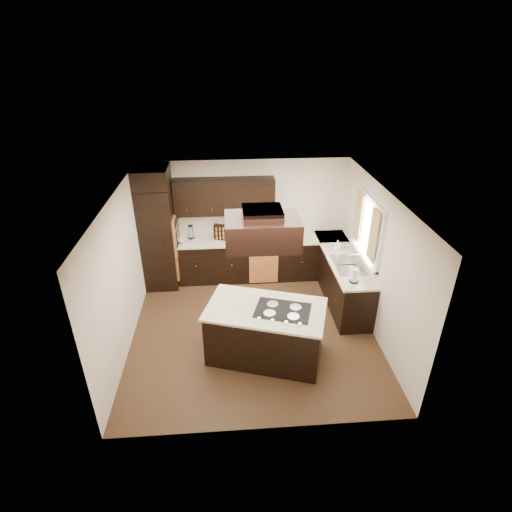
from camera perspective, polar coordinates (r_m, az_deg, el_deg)
name	(u,v)px	position (r m, az deg, el deg)	size (l,w,h in m)	color
floor	(253,329)	(7.26, -0.43, -10.39)	(4.20, 4.20, 0.02)	brown
ceiling	(252,195)	(6.02, -0.52, 8.73)	(4.20, 4.20, 0.02)	silver
wall_back	(246,218)	(8.44, -1.47, 5.40)	(4.20, 0.02, 2.50)	#F4E6CF
wall_front	(265,357)	(4.84, 1.33, -14.24)	(4.20, 0.02, 2.50)	#F4E6CF
wall_left	(122,273)	(6.76, -18.63, -2.32)	(0.02, 4.20, 2.50)	#F4E6CF
wall_right	(378,263)	(6.99, 17.05, -0.99)	(0.02, 4.20, 2.50)	#F4E6CF
oven_column	(159,237)	(8.25, -13.71, 2.58)	(0.65, 0.75, 2.12)	black
wall_oven_face	(176,234)	(8.18, -11.34, 3.07)	(0.05, 0.62, 0.78)	#D77E3E
base_cabinets_back	(249,259)	(8.51, -1.06, -0.43)	(2.93, 0.60, 0.88)	black
base_cabinets_right	(341,278)	(8.03, 12.04, -3.02)	(0.60, 2.40, 0.88)	black
countertop_back	(249,240)	(8.29, -1.08, 2.31)	(2.93, 0.63, 0.04)	beige
countertop_right	(343,257)	(7.80, 12.27, -0.13)	(0.63, 2.40, 0.04)	beige
upper_cabinets	(224,196)	(8.06, -4.54, 8.48)	(2.00, 0.34, 0.72)	black
dishwasher_front	(264,267)	(8.30, 1.09, -1.60)	(0.60, 0.05, 0.72)	#D77E3E
window_frame	(368,228)	(7.27, 15.75, 3.86)	(0.06, 1.32, 1.12)	white
window_pane	(370,228)	(7.28, 15.96, 3.86)	(0.00, 1.20, 1.00)	white
curtain_left	(373,236)	(6.87, 16.43, 2.78)	(0.02, 0.34, 0.90)	beige
curtain_right	(358,216)	(7.59, 14.37, 5.50)	(0.02, 0.34, 0.90)	beige
sink_rim	(349,265)	(7.50, 13.10, -1.23)	(0.52, 0.84, 0.01)	silver
island	(265,333)	(6.46, 1.34, -10.94)	(1.75, 0.95, 0.88)	black
island_top	(266,309)	(6.18, 1.39, -7.63)	(1.81, 1.02, 0.04)	beige
cooktop	(283,310)	(6.13, 3.84, -7.74)	(0.83, 0.55, 0.01)	black
range_hood	(262,231)	(5.65, 0.90, 3.55)	(1.05, 0.72, 0.42)	black
hood_duct	(262,213)	(5.54, 0.92, 6.14)	(0.55, 0.50, 0.13)	black
blender_base	(192,240)	(8.22, -9.18, 2.23)	(0.15, 0.15, 0.10)	silver
blender_pitcher	(191,232)	(8.14, -9.28, 3.37)	(0.13, 0.13, 0.26)	silver
spice_rack	(223,232)	(8.21, -4.68, 3.37)	(0.39, 0.10, 0.33)	black
mixing_bowl	(184,241)	(8.27, -10.23, 2.14)	(0.23, 0.23, 0.06)	white
soap_bottle	(337,245)	(7.96, 11.53, 1.55)	(0.09, 0.09, 0.20)	white
paper_towel	(355,276)	(6.94, 13.91, -2.75)	(0.11, 0.11, 0.25)	white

